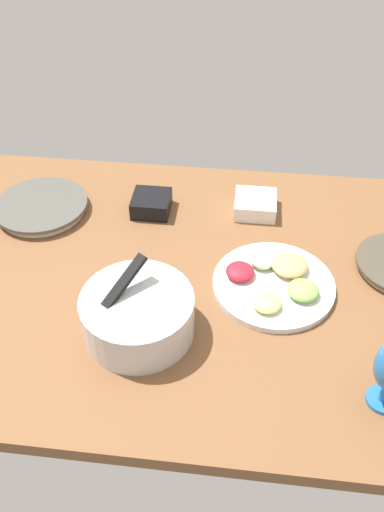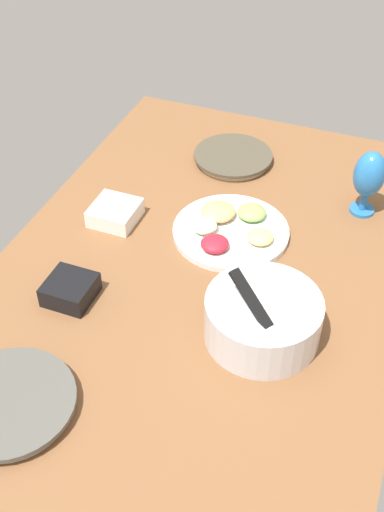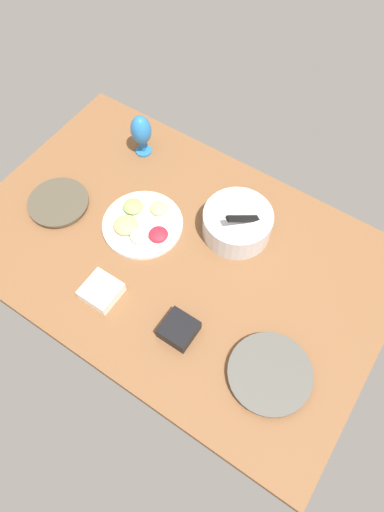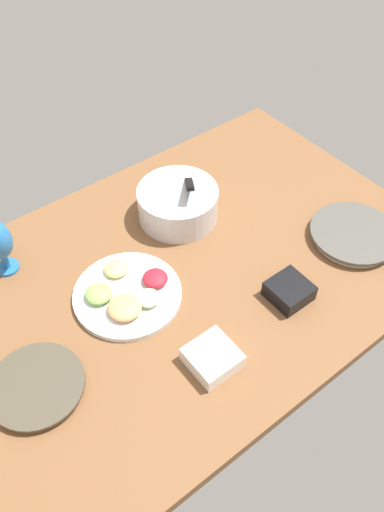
{
  "view_description": "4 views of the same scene",
  "coord_description": "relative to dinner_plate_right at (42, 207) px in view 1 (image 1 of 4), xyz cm",
  "views": [
    {
      "loc": [
        -7.46,
        99.99,
        98.9
      ],
      "look_at": [
        4.61,
        -4.1,
        3.07
      ],
      "focal_mm": 37.14,
      "sensor_mm": 36.0,
      "label": 1
    },
    {
      "loc": [
        112.71,
        41.29,
        113.15
      ],
      "look_at": [
        -2.0,
        -3.28,
        3.07
      ],
      "focal_mm": 45.5,
      "sensor_mm": 36.0,
      "label": 2
    },
    {
      "loc": [
        54.17,
        -70.19,
        149.0
      ],
      "look_at": [
        7.4,
        -0.18,
        3.07
      ],
      "focal_mm": 31.88,
      "sensor_mm": 36.0,
      "label": 3
    },
    {
      "loc": [
        -58.28,
        -81.57,
        120.58
      ],
      "look_at": [
        5.45,
        0.95,
        3.07
      ],
      "focal_mm": 36.28,
      "sensor_mm": 36.0,
      "label": 4
    }
  ],
  "objects": [
    {
      "name": "square_bowl_black",
      "position": [
        -33.09,
        -4.16,
        1.32
      ],
      "size": [
        11.24,
        11.24,
        5.29
      ],
      "color": "black",
      "rests_on": "ground_plane"
    },
    {
      "name": "dinner_plate_right",
      "position": [
        0.0,
        0.0,
        0.0
      ],
      "size": [
        27.85,
        27.85,
        3.12
      ],
      "color": "silver",
      "rests_on": "ground_plane"
    },
    {
      "name": "mixing_bowl",
      "position": [
        -38.18,
        42.57,
        4.32
      ],
      "size": [
        26.44,
        26.44,
        17.82
      ],
      "color": "silver",
      "rests_on": "ground_plane"
    },
    {
      "name": "ground_plane",
      "position": [
        -52.69,
        22.35,
        -3.62
      ],
      "size": [
        160.0,
        104.0,
        4.0
      ],
      "primitive_type": "cube",
      "color": "brown"
    },
    {
      "name": "fruit_platter",
      "position": [
        -70.26,
        24.09,
        0.11
      ],
      "size": [
        31.61,
        31.61,
        5.15
      ],
      "color": "silver",
      "rests_on": "ground_plane"
    },
    {
      "name": "square_bowl_white",
      "position": [
        -64.36,
        -7.57,
        1.11
      ],
      "size": [
        12.37,
        12.37,
        4.91
      ],
      "color": "white",
      "rests_on": "ground_plane"
    }
  ]
}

